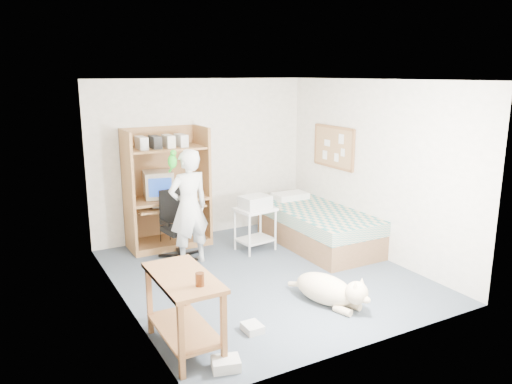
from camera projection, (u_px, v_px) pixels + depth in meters
floor at (264, 275)px, 6.55m from camera, size 4.00×4.00×0.00m
wall_back at (202, 159)px, 7.96m from camera, size 3.60×0.02×2.50m
wall_right at (374, 169)px, 7.10m from camera, size 0.02×4.00×2.50m
wall_left at (120, 199)px, 5.41m from camera, size 0.02×4.00×2.50m
ceiling at (264, 80)px, 5.97m from camera, size 3.60×4.00×0.02m
computer_hutch at (166, 193)px, 7.51m from camera, size 1.20×0.63×1.80m
bed at (318, 227)px, 7.61m from camera, size 1.02×2.02×0.66m
side_desk at (184, 301)px, 4.68m from camera, size 0.50×1.00×0.75m
corkboard at (334, 147)px, 7.81m from camera, size 0.04×0.94×0.66m
office_chair at (178, 234)px, 7.11m from camera, size 0.54×0.54×0.97m
person at (189, 207)px, 6.77m from camera, size 0.63×0.46×1.60m
parrot at (172, 160)px, 6.54m from camera, size 0.12×0.21×0.32m
dog at (329, 289)px, 5.67m from camera, size 0.57×1.09×0.42m
printer_cart at (255, 222)px, 7.37m from camera, size 0.60×0.50×0.65m
printer at (255, 202)px, 7.30m from camera, size 0.46×0.38×0.18m
crt_monitor at (158, 184)px, 7.42m from camera, size 0.48×0.50×0.39m
keyboard at (167, 205)px, 7.39m from camera, size 0.47×0.23×0.03m
pencil_cup at (188, 192)px, 7.58m from camera, size 0.08×0.08×0.12m
drink_glass at (200, 279)px, 4.39m from camera, size 0.08×0.08×0.12m
floor_box_a at (226, 364)px, 4.45m from camera, size 0.30×0.26×0.10m
floor_box_b at (252, 328)px, 5.10m from camera, size 0.18×0.22×0.08m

